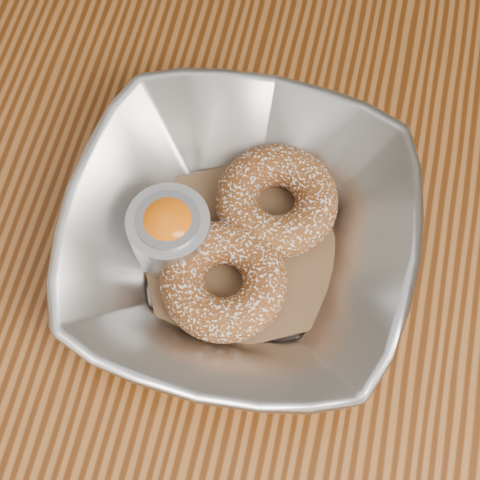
% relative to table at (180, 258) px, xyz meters
% --- Properties ---
extents(ground_plane, '(4.00, 4.00, 0.00)m').
position_rel_table_xyz_m(ground_plane, '(0.00, 0.00, -0.65)').
color(ground_plane, '#565659').
rests_on(ground_plane, ground).
extents(table, '(1.20, 0.80, 0.75)m').
position_rel_table_xyz_m(table, '(0.00, 0.00, 0.00)').
color(table, brown).
rests_on(table, ground_plane).
extents(serving_bowl, '(0.25, 0.25, 0.06)m').
position_rel_table_xyz_m(serving_bowl, '(0.06, -0.02, 0.13)').
color(serving_bowl, '#B0B3B7').
rests_on(serving_bowl, table).
extents(parchment, '(0.19, 0.19, 0.00)m').
position_rel_table_xyz_m(parchment, '(0.06, -0.02, 0.11)').
color(parchment, brown).
rests_on(parchment, table).
extents(donut_back, '(0.12, 0.12, 0.03)m').
position_rel_table_xyz_m(donut_back, '(0.08, 0.02, 0.13)').
color(donut_back, brown).
rests_on(donut_back, parchment).
extents(donut_front, '(0.10, 0.10, 0.03)m').
position_rel_table_xyz_m(donut_front, '(0.06, -0.05, 0.13)').
color(donut_front, brown).
rests_on(donut_front, parchment).
extents(ramekin, '(0.06, 0.06, 0.05)m').
position_rel_table_xyz_m(ramekin, '(0.01, -0.03, 0.13)').
color(ramekin, '#B0B3B7').
rests_on(ramekin, table).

